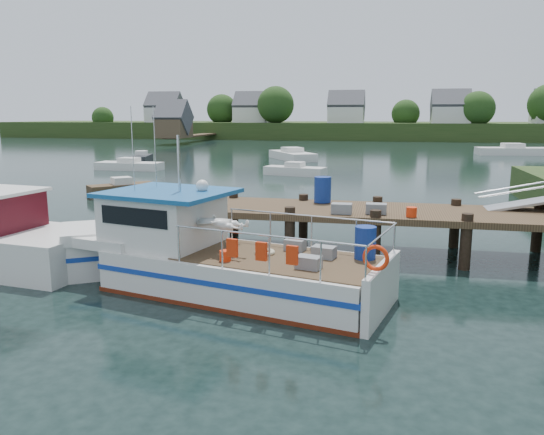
% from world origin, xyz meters
% --- Properties ---
extents(ground_plane, '(160.00, 160.00, 0.00)m').
position_xyz_m(ground_plane, '(0.00, 0.00, 0.00)').
color(ground_plane, black).
extents(far_shore, '(140.00, 42.55, 9.22)m').
position_xyz_m(far_shore, '(0.01, 82.37, 2.10)').
color(far_shore, '#2D411A').
rests_on(far_shore, ground).
extents(dock, '(16.60, 3.00, 4.78)m').
position_xyz_m(dock, '(6.51, 0.01, 2.24)').
color(dock, '#473521').
rests_on(dock, ground).
extents(lobster_boat, '(9.36, 4.46, 4.51)m').
position_xyz_m(lobster_boat, '(-2.13, -4.39, 0.82)').
color(lobster_boat, silver).
rests_on(lobster_boat, ground).
extents(moored_rowboat, '(3.29, 3.27, 1.01)m').
position_xyz_m(moored_rowboat, '(-11.58, 9.28, 0.37)').
color(moored_rowboat, '#473521').
rests_on(moored_rowboat, ground).
extents(moored_far, '(7.62, 3.36, 1.25)m').
position_xyz_m(moored_far, '(15.40, 45.14, 0.46)').
color(moored_far, silver).
rests_on(moored_far, ground).
extents(moored_a, '(5.24, 1.88, 0.96)m').
position_xyz_m(moored_a, '(-17.61, 21.86, 0.36)').
color(moored_a, silver).
rests_on(moored_a, ground).
extents(moored_b, '(4.59, 2.39, 0.97)m').
position_xyz_m(moored_b, '(-4.19, 20.87, 0.36)').
color(moored_b, silver).
rests_on(moored_b, ground).
extents(moored_d, '(5.67, 7.18, 1.19)m').
position_xyz_m(moored_d, '(-6.76, 34.12, 0.44)').
color(moored_d, silver).
rests_on(moored_d, ground).
extents(moored_e, '(2.32, 4.18, 1.10)m').
position_xyz_m(moored_e, '(-19.36, 27.69, 0.41)').
color(moored_e, black).
rests_on(moored_e, ground).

